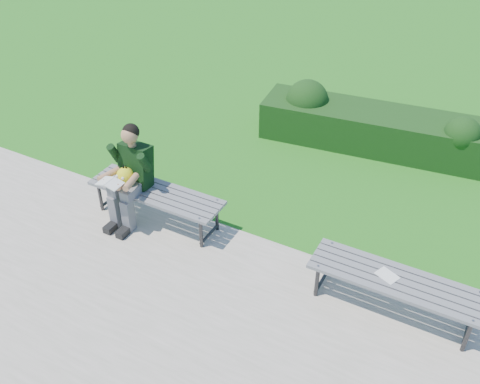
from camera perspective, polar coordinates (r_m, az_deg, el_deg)
ground at (r=6.72m, az=2.83°, el=-5.18°), size 80.00×80.00×0.00m
walkway at (r=5.65m, az=-5.27°, el=-15.37°), size 30.00×3.50×0.02m
hedge at (r=8.68m, az=13.57°, el=6.95°), size 3.57×1.28×0.91m
bench_left at (r=6.85m, az=-8.96°, el=-0.29°), size 1.80×0.50×0.46m
bench_right at (r=5.82m, az=16.29°, el=-9.28°), size 1.80×0.50×0.46m
seated_boy at (r=6.79m, az=-11.69°, el=2.06°), size 0.56×0.76×1.31m
paper_sheet at (r=5.79m, az=15.43°, el=-8.58°), size 0.27×0.23×0.01m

